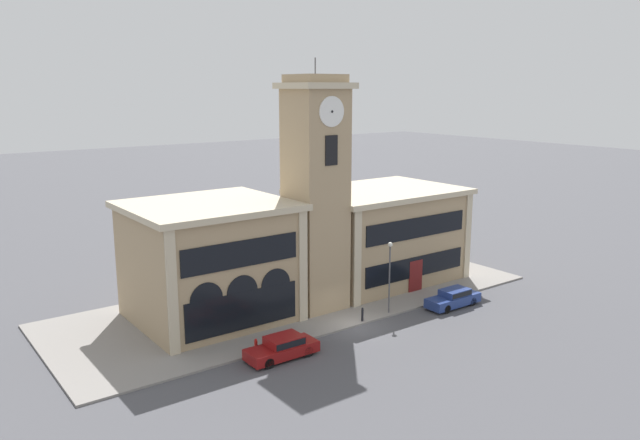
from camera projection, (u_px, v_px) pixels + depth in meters
ground_plane at (356, 327)px, 45.82m from camera, size 300.00×300.00×0.00m
sidewalk_kerb at (299, 299)px, 51.62m from camera, size 39.97×14.80×0.15m
clock_tower at (315, 195)px, 47.90m from camera, size 4.61×4.61×19.40m
town_hall_left_wing at (210, 261)px, 46.62m from camera, size 11.62×10.38×8.97m
town_hall_right_wing at (378, 234)px, 56.49m from camera, size 14.43×10.38×8.37m
parked_car_near at (283, 347)px, 40.42m from camera, size 4.85×1.90×1.47m
parked_car_mid at (454, 298)px, 49.95m from camera, size 4.87×1.75×1.44m
street_lamp at (390, 267)px, 47.58m from camera, size 0.36×0.36×5.63m
bollard at (362, 314)px, 46.46m from camera, size 0.18×0.18×1.06m
fire_hydrant at (256, 345)px, 41.18m from camera, size 0.22×0.22×0.87m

